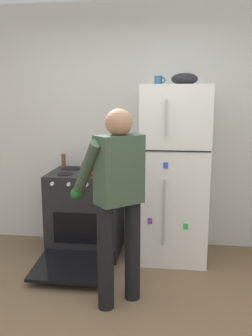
% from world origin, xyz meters
% --- Properties ---
extents(kitchen_wall_back, '(6.00, 0.10, 2.70)m').
position_xyz_m(kitchen_wall_back, '(0.00, 1.95, 1.35)').
color(kitchen_wall_back, silver).
rests_on(kitchen_wall_back, ground).
extents(refrigerator, '(0.68, 0.72, 1.80)m').
position_xyz_m(refrigerator, '(0.49, 1.57, 0.90)').
color(refrigerator, white).
rests_on(refrigerator, ground).
extents(stove_range, '(0.76, 1.21, 0.90)m').
position_xyz_m(stove_range, '(-0.45, 1.55, 0.44)').
color(stove_range, black).
rests_on(stove_range, ground).
extents(person_cook, '(0.64, 0.66, 1.60)m').
position_xyz_m(person_cook, '(0.04, 0.60, 0.95)').
color(person_cook, black).
rests_on(person_cook, ground).
extents(red_pot, '(0.36, 0.26, 0.12)m').
position_xyz_m(red_pot, '(-0.29, 1.52, 0.96)').
color(red_pot, red).
rests_on(red_pot, stove_range).
extents(coffee_mug, '(0.11, 0.08, 0.10)m').
position_xyz_m(coffee_mug, '(0.32, 1.62, 1.85)').
color(coffee_mug, '#2D6093').
rests_on(coffee_mug, refrigerator).
extents(pepper_mill, '(0.05, 0.05, 0.15)m').
position_xyz_m(pepper_mill, '(-0.75, 1.77, 0.98)').
color(pepper_mill, brown).
rests_on(pepper_mill, stove_range).
extents(mixing_bowl, '(0.26, 0.26, 0.12)m').
position_xyz_m(mixing_bowl, '(0.57, 1.57, 1.86)').
color(mixing_bowl, black).
rests_on(mixing_bowl, refrigerator).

